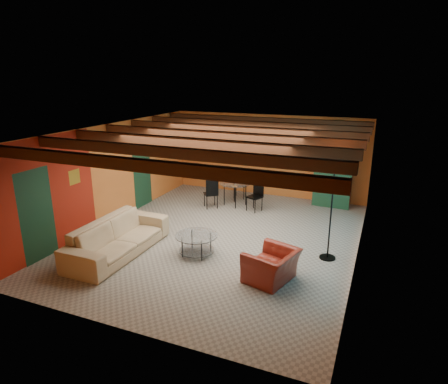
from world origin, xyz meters
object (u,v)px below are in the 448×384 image
at_px(potted_plant, 337,137).
at_px(vase, 235,171).
at_px(sofa, 118,237).
at_px(coffee_table, 197,245).
at_px(dining_table, 235,190).
at_px(armchair, 271,266).
at_px(armoire, 333,176).
at_px(floor_lamp, 331,213).

relative_size(potted_plant, vase, 2.56).
xyz_separation_m(sofa, potted_plant, (4.01, 5.42, 1.76)).
bearing_deg(vase, potted_plant, 22.80).
distance_m(coffee_table, dining_table, 3.65).
bearing_deg(armchair, vase, -134.58).
bearing_deg(armchair, armoire, -169.35).
bearing_deg(vase, dining_table, 0.00).
xyz_separation_m(coffee_table, armoire, (2.34, 4.79, 0.71)).
bearing_deg(sofa, dining_table, -15.94).
bearing_deg(sofa, vase, -15.94).
bearing_deg(floor_lamp, armchair, -122.12).
distance_m(armchair, potted_plant, 5.59).
bearing_deg(armchair, floor_lamp, 163.40).
height_order(coffee_table, potted_plant, potted_plant).
relative_size(armchair, vase, 5.07).
relative_size(floor_lamp, potted_plant, 4.33).
relative_size(dining_table, armoire, 1.01).
height_order(armoire, floor_lamp, floor_lamp).
xyz_separation_m(dining_table, potted_plant, (2.80, 1.17, 1.66)).
bearing_deg(potted_plant, vase, -157.20).
bearing_deg(coffee_table, armoire, 63.97).
relative_size(coffee_table, armoire, 0.50).
distance_m(sofa, floor_lamp, 4.79).
distance_m(armchair, floor_lamp, 1.85).
xyz_separation_m(armchair, coffee_table, (-1.89, 0.47, -0.08)).
height_order(armoire, potted_plant, potted_plant).
xyz_separation_m(armchair, vase, (-2.35, 4.08, 0.78)).
bearing_deg(armchair, sofa, -71.85).
xyz_separation_m(dining_table, floor_lamp, (3.25, -2.65, 0.59)).
height_order(armoire, vase, armoire).
distance_m(armchair, coffee_table, 1.95).
bearing_deg(sofa, armoire, -36.44).
distance_m(armoire, potted_plant, 1.20).
bearing_deg(potted_plant, coffee_table, -116.03).
bearing_deg(floor_lamp, armoire, 96.71).
height_order(armchair, vase, vase).
bearing_deg(vase, armchair, -60.10).
distance_m(armchair, dining_table, 4.71).
bearing_deg(vase, armoire, 22.80).
xyz_separation_m(dining_table, armoire, (2.80, 1.17, 0.45)).
height_order(floor_lamp, vase, floor_lamp).
bearing_deg(potted_plant, armoire, 0.00).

